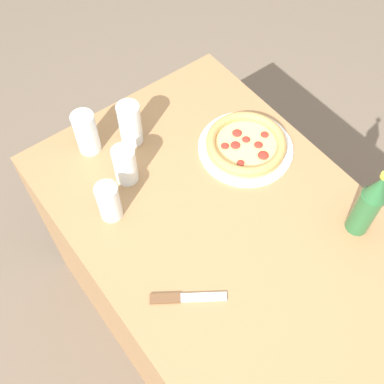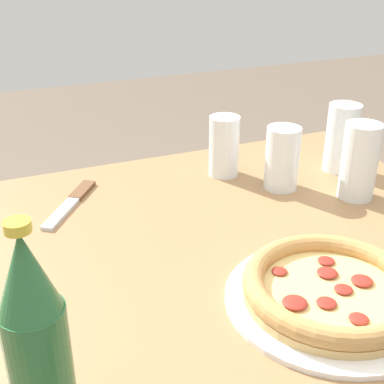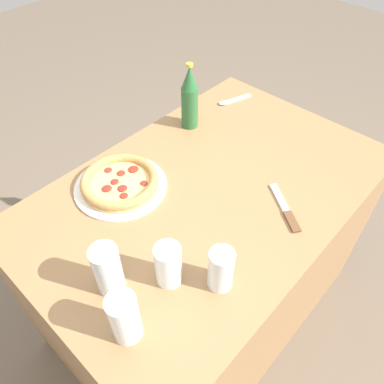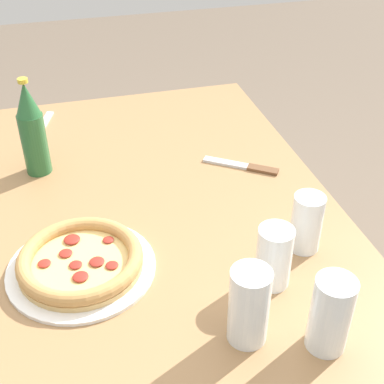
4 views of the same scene
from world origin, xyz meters
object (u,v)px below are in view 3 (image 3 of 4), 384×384
Objects in this scene: glass_water at (125,319)px; glass_cola at (108,271)px; pizza_margherita at (120,182)px; spoon at (231,101)px; glass_iced_tea at (221,270)px; beer_bottle at (190,98)px; knife at (285,209)px; glass_orange_juice at (168,266)px.

glass_water is 0.13m from glass_cola.
spoon is at bearing -175.21° from pizza_margherita.
pizza_margherita is 0.63m from spoon.
glass_iced_tea is 0.84m from spoon.
beer_bottle reaches higher than glass_cola.
knife is (-0.51, 0.18, -0.06)m from glass_cola.
spoon is (-0.62, -0.05, -0.02)m from pizza_margherita.
glass_orange_juice is 0.51× the size of beer_bottle.
glass_cola is at bearing -39.12° from glass_orange_juice.
spoon is at bearing -143.43° from glass_iced_tea.
glass_iced_tea is 0.13m from glass_orange_juice.
beer_bottle is (-0.39, -0.07, 0.10)m from pizza_margherita.
glass_cola is at bearing -19.36° from knife.
beer_bottle reaches higher than knife.
glass_water is 1.14× the size of glass_orange_juice.
spoon is at bearing -160.38° from glass_cola.
knife is at bearing -177.64° from glass_iced_tea.
beer_bottle reaches higher than pizza_margherita.
glass_cola is at bearing 46.85° from pizza_margherita.
glass_iced_tea is at bearing 163.34° from glass_water.
pizza_margherita reaches higher than knife.
glass_iced_tea is at bearing 127.06° from glass_orange_juice.
glass_orange_juice is (-0.11, 0.09, -0.01)m from glass_cola.
glass_orange_juice reaches higher than pizza_margherita.
glass_water is at bearing 33.08° from beer_bottle.
beer_bottle is at bearing -3.47° from spoon.
glass_cola is 0.14m from glass_orange_juice.
beer_bottle is at bearing -152.94° from glass_cola.
beer_bottle is at bearing -141.46° from glass_orange_juice.
glass_iced_tea and glass_orange_juice have the same top height.
glass_cola is (0.19, -0.19, 0.01)m from glass_iced_tea.
glass_water is 0.16m from glass_orange_juice.
spoon is (-0.75, -0.40, -0.05)m from glass_orange_juice.
glass_iced_tea is 0.51× the size of beer_bottle.
pizza_margherita is 1.18× the size of beer_bottle.
glass_iced_tea is at bearing 134.39° from glass_cola.
beer_bottle is (-0.63, -0.32, 0.05)m from glass_cola.
glass_orange_juice reaches higher than knife.
glass_cola reaches higher than glass_iced_tea.
spoon reaches higher than knife.
glass_iced_tea is 0.73× the size of knife.
spoon is (-0.86, -0.31, -0.06)m from glass_cola.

